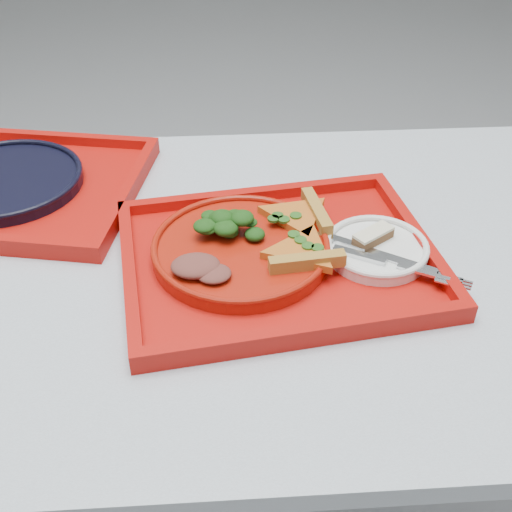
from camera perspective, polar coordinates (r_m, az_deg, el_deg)
name	(u,v)px	position (r m, az deg, el deg)	size (l,w,h in m)	color
table	(180,297)	(1.01, -6.74, -3.63)	(1.60, 0.80, 0.75)	#9BA3AE
tray_main	(278,261)	(0.95, 2.01, -0.49)	(0.45, 0.35, 0.01)	#AB0F09
tray_far	(7,189)	(1.19, -21.23, 5.57)	(0.45, 0.35, 0.01)	#AB0F09
dinner_plate	(241,251)	(0.94, -1.36, 0.47)	(0.26, 0.26, 0.02)	#9D180A
side_plate	(377,251)	(0.96, 10.66, 0.47)	(0.15, 0.15, 0.01)	white
navy_plate	(5,182)	(1.18, -21.38, 6.14)	(0.26, 0.26, 0.02)	black
pizza_slice_a	(302,249)	(0.92, 4.12, 0.66)	(0.12, 0.11, 0.02)	#C48120
pizza_slice_b	(297,214)	(0.99, 3.65, 3.76)	(0.13, 0.11, 0.02)	#C48120
salad_heap	(230,220)	(0.95, -2.31, 3.23)	(0.09, 0.08, 0.04)	black
meat_portion	(196,266)	(0.89, -5.40, -0.88)	(0.07, 0.06, 0.02)	brown
dessert_bar	(373,236)	(0.96, 10.37, 1.76)	(0.07, 0.06, 0.02)	#512A1B
knife	(376,252)	(0.94, 10.59, 0.34)	(0.18, 0.02, 0.01)	silver
fork	(396,265)	(0.92, 12.32, -0.78)	(0.18, 0.02, 0.01)	silver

